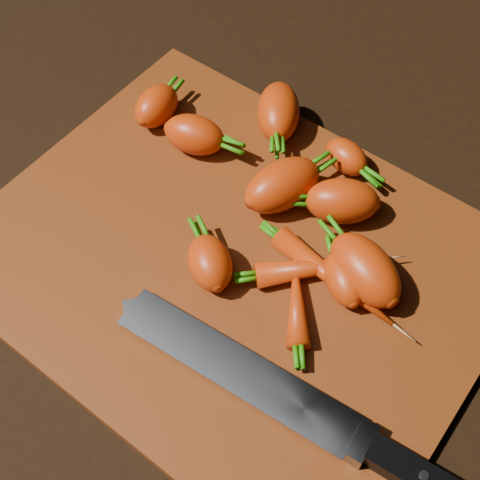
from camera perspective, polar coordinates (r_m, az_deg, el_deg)
The scene contains 15 objects.
ground at distance 0.68m, azimuth -0.51°, elevation -2.21°, with size 2.00×2.00×0.01m, color black.
cutting_board at distance 0.67m, azimuth -0.52°, elevation -1.71°, with size 0.50×0.40×0.01m, color maroon.
carrot_0 at distance 0.74m, azimuth -3.93°, elevation 8.96°, with size 0.07×0.04×0.04m, color #C23206.
carrot_1 at distance 0.64m, azimuth -2.58°, elevation -1.97°, with size 0.06×0.04×0.04m, color #C23206.
carrot_2 at distance 0.76m, azimuth 3.29°, elevation 10.87°, with size 0.08×0.05×0.05m, color #C23206.
carrot_3 at distance 0.69m, azimuth 3.64°, elevation 4.70°, with size 0.09×0.05×0.05m, color #C23206.
carrot_4 at distance 0.68m, azimuth 8.71°, elevation 3.30°, with size 0.07×0.05×0.05m, color #C23206.
carrot_5 at distance 0.73m, azimuth 9.08°, elevation 7.04°, with size 0.05×0.03×0.03m, color #C23206.
carrot_6 at distance 0.64m, azimuth 8.90°, elevation -3.25°, with size 0.06×0.04×0.04m, color #C23206.
carrot_7 at distance 0.65m, azimuth 6.76°, elevation -2.34°, with size 0.12×0.03×0.03m, color #C23206.
carrot_8 at distance 0.64m, azimuth 8.01°, elevation -3.30°, with size 0.14×0.02×0.02m, color #C23206.
carrot_9 at distance 0.63m, azimuth 4.86°, elevation -5.39°, with size 0.09×0.02×0.02m, color #C23206.
carrot_10 at distance 0.64m, azimuth 10.59°, elevation -2.52°, with size 0.09×0.05×0.05m, color #C23206.
carrot_11 at distance 0.77m, azimuth -7.15°, elevation 11.29°, with size 0.06×0.04×0.04m, color #C23206.
knife at distance 0.59m, azimuth 1.55°, elevation -11.98°, with size 0.38×0.07×0.02m.
Camera 1 is at (0.22, -0.28, 0.57)m, focal length 50.00 mm.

